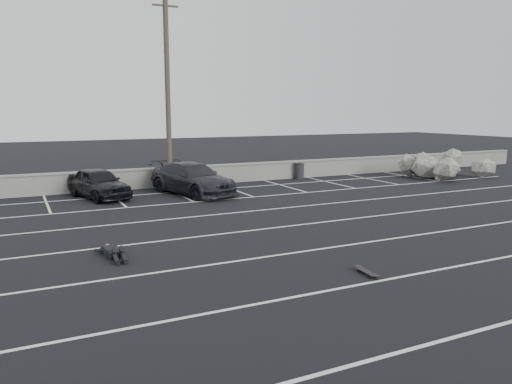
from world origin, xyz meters
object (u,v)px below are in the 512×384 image
utility_pole (168,92)px  person (111,248)px  car_right (193,179)px  riprap_pile (439,169)px  skateboard (367,272)px  trash_bin (299,171)px  car_left (98,183)px

utility_pole → person: 13.07m
car_right → utility_pole: size_ratio=0.53×
car_right → riprap_pile: (15.39, -1.04, -0.22)m
riprap_pile → skateboard: (-15.49, -12.57, -0.48)m
utility_pole → riprap_pile: size_ratio=1.78×
riprap_pile → utility_pole: bearing=168.9°
car_right → utility_pole: (-0.53, 2.07, 4.23)m
car_right → trash_bin: 7.99m
car_left → riprap_pile: 19.83m
trash_bin → car_right: bearing=-162.0°
riprap_pile → person: size_ratio=2.52×
utility_pole → riprap_pile: bearing=-11.1°
car_left → trash_bin: (11.94, 1.61, -0.22)m
car_left → utility_pole: 5.87m
car_right → riprap_pile: riprap_pile is taller
riprap_pile → skateboard: bearing=-140.9°
car_left → skateboard: car_left is taller
car_left → utility_pole: (3.82, 1.21, 4.29)m
utility_pole → riprap_pile: 16.82m
trash_bin → riprap_pile: (7.80, -3.52, 0.06)m
utility_pole → trash_bin: (8.13, 0.40, -4.52)m
skateboard → person: bearing=145.1°
utility_pole → trash_bin: bearing=2.8°
car_left → trash_bin: 12.05m
riprap_pile → skateboard: size_ratio=7.15×
car_right → skateboard: car_right is taller
car_right → trash_bin: bearing=1.5°
riprap_pile → person: riprap_pile is taller
person → skateboard: (5.45, -4.61, -0.14)m
riprap_pile → skateboard: 19.95m
trash_bin → skateboard: 17.83m
car_right → person: 10.59m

